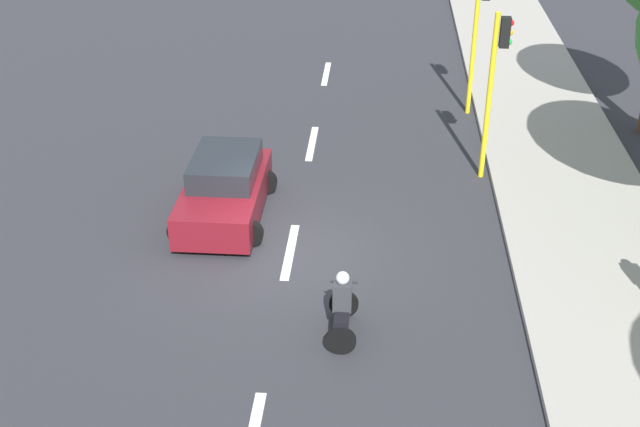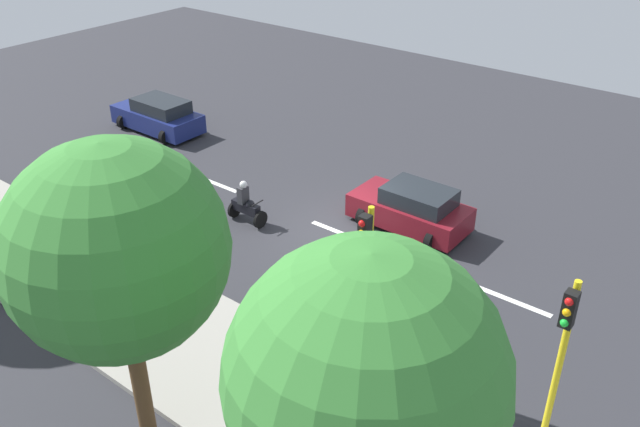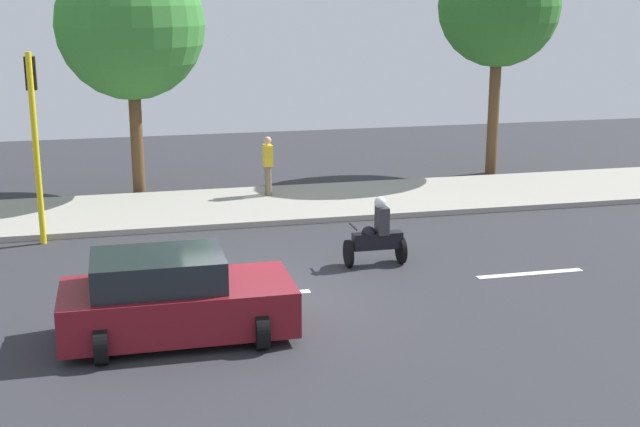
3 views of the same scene
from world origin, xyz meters
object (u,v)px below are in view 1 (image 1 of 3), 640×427
object	(u,v)px
car_maroon	(225,190)
traffic_light_corner	(495,73)
motorcycle	(342,308)
traffic_light_midblock	(479,22)

from	to	relation	value
car_maroon	traffic_light_corner	xyz separation A→B (m)	(6.62, 2.64, 2.22)
car_maroon	motorcycle	bearing A→B (deg)	-55.72
car_maroon	traffic_light_corner	world-z (taller)	traffic_light_corner
car_maroon	traffic_light_midblock	xyz separation A→B (m)	(6.62, 7.14, 2.22)
motorcycle	traffic_light_midblock	distance (m)	12.45
motorcycle	traffic_light_midblock	xyz separation A→B (m)	(3.49, 11.73, 2.29)
car_maroon	motorcycle	world-z (taller)	motorcycle
motorcycle	traffic_light_corner	bearing A→B (deg)	64.26
motorcycle	traffic_light_corner	distance (m)	8.35
traffic_light_midblock	motorcycle	bearing A→B (deg)	-106.56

